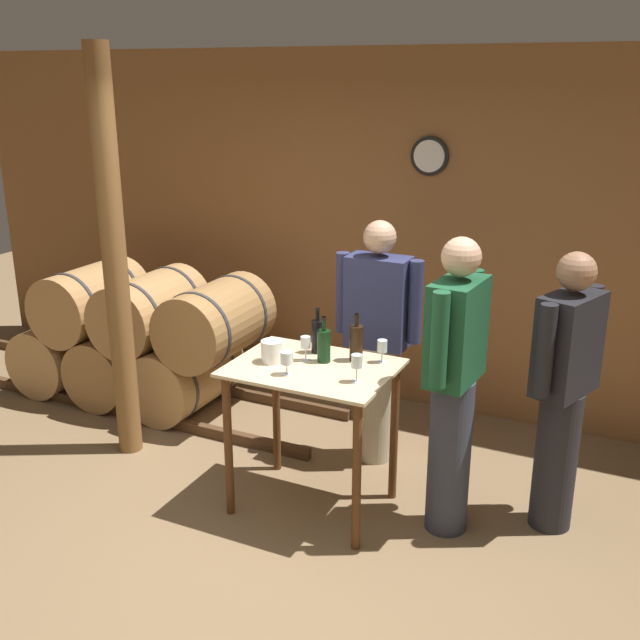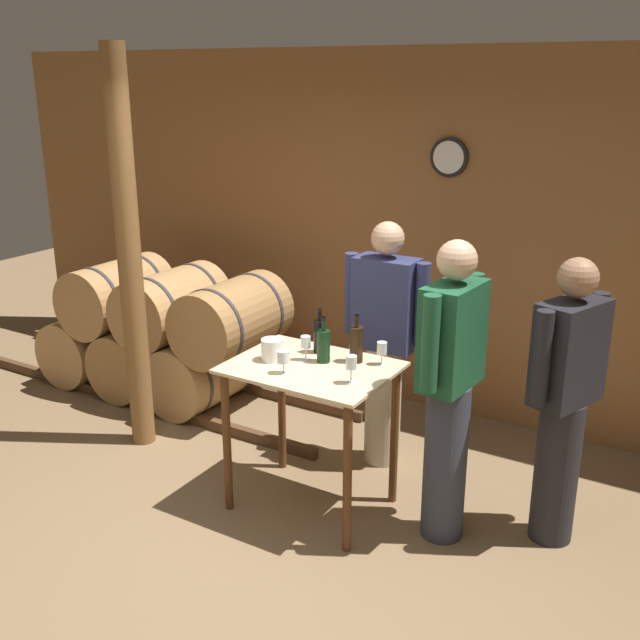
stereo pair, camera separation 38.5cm
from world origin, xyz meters
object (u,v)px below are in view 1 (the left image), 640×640
at_px(wine_bottle_left, 324,345).
at_px(person_visitor_bearded, 377,338).
at_px(person_host, 564,389).
at_px(wine_glass_far_side, 382,347).
at_px(wine_bottle_far_left, 318,335).
at_px(wine_glass_near_left, 306,343).
at_px(wine_glass_near_right, 357,362).
at_px(person_visitor_with_scarf, 454,383).
at_px(wooden_post, 115,262).
at_px(wine_bottle_center, 356,342).
at_px(ice_bucket, 272,351).
at_px(wine_glass_near_center, 287,359).

xyz_separation_m(wine_bottle_left, person_visitor_bearded, (0.09, 0.63, -0.15)).
bearing_deg(person_host, wine_glass_far_side, -169.51).
bearing_deg(wine_bottle_far_left, wine_glass_near_left, -91.87).
xyz_separation_m(wine_bottle_left, wine_glass_near_right, (0.29, -0.19, 0.01)).
relative_size(wine_bottle_left, person_host, 0.17).
relative_size(wine_glass_near_left, person_visitor_with_scarf, 0.09).
bearing_deg(person_host, wooden_post, -173.50).
bearing_deg(person_visitor_with_scarf, wine_glass_near_right, -155.18).
height_order(wooden_post, person_visitor_with_scarf, wooden_post).
xyz_separation_m(wooden_post, wine_bottle_center, (1.66, 0.10, -0.33)).
bearing_deg(wine_glass_near_left, person_visitor_with_scarf, 3.78).
distance_m(wooden_post, wine_bottle_left, 1.54).
relative_size(wine_bottle_far_left, ice_bucket, 2.19).
bearing_deg(wine_glass_near_right, ice_bucket, 173.77).
xyz_separation_m(wine_bottle_center, wine_glass_far_side, (0.15, 0.04, -0.02)).
bearing_deg(ice_bucket, wine_glass_near_right, -6.23).
relative_size(wine_glass_far_side, ice_bucket, 1.06).
xyz_separation_m(wine_bottle_center, ice_bucket, (-0.43, -0.23, -0.05)).
bearing_deg(wine_bottle_center, wine_glass_near_right, -66.63).
xyz_separation_m(wine_bottle_left, wine_glass_near_center, (-0.10, -0.27, -0.01)).
relative_size(wine_bottle_far_left, wine_glass_near_center, 2.12).
distance_m(wine_glass_near_center, person_visitor_bearded, 0.92).
xyz_separation_m(wine_glass_near_left, person_visitor_with_scarf, (0.87, 0.06, -0.11)).
bearing_deg(wine_bottle_left, wine_bottle_far_left, 129.31).
relative_size(wooden_post, wine_bottle_far_left, 9.47).
bearing_deg(wine_glass_near_left, wine_bottle_center, 25.54).
height_order(wine_bottle_center, wine_glass_near_left, wine_bottle_center).
bearing_deg(wine_glass_near_center, person_visitor_with_scarf, 18.70).
relative_size(wooden_post, person_visitor_bearded, 1.64).
bearing_deg(ice_bucket, person_host, 15.96).
bearing_deg(wooden_post, wine_glass_near_right, -6.17).
distance_m(ice_bucket, person_visitor_bearded, 0.85).
distance_m(wine_bottle_far_left, wine_glass_far_side, 0.41).
bearing_deg(wine_bottle_center, wine_glass_near_left, -154.46).
relative_size(wine_bottle_far_left, person_visitor_bearded, 0.17).
xyz_separation_m(wine_glass_far_side, person_visitor_with_scarf, (0.46, -0.11, -0.10)).
height_order(wine_bottle_center, person_host, person_host).
bearing_deg(wine_bottle_left, ice_bucket, -154.00).
distance_m(wine_bottle_far_left, wine_glass_near_center, 0.39).
height_order(person_host, person_visitor_with_scarf, person_visitor_with_scarf).
height_order(wine_glass_near_right, ice_bucket, wine_glass_near_right).
relative_size(wooden_post, ice_bucket, 20.78).
height_order(wooden_post, wine_bottle_far_left, wooden_post).
bearing_deg(person_host, wine_glass_near_center, -157.47).
relative_size(wine_glass_near_center, ice_bucket, 1.04).
bearing_deg(wine_bottle_left, wine_glass_near_center, -111.07).
bearing_deg(person_visitor_with_scarf, wine_glass_far_side, 167.07).
distance_m(wooden_post, wine_glass_far_side, 1.85).
relative_size(wine_glass_near_center, person_visitor_with_scarf, 0.08).
bearing_deg(wine_glass_near_right, wine_bottle_center, 113.37).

